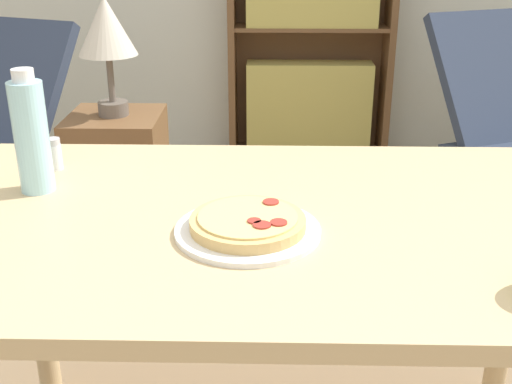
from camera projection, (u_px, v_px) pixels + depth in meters
name	position (u px, v px, depth m)	size (l,w,h in m)	color
dining_table	(272.00, 257.00, 1.25)	(1.36, 0.81, 0.73)	#D1B27F
pizza_on_plate	(248.00, 226.00, 1.14)	(0.26, 0.26, 0.04)	white
drink_bottle	(31.00, 135.00, 1.28)	(0.07, 0.07, 0.25)	#A3DBEA
salt_shaker	(54.00, 154.00, 1.43)	(0.03, 0.03, 0.07)	white
bookshelf	(310.00, 39.00, 3.48)	(0.89, 0.24, 1.44)	brown
side_table	(121.00, 189.00, 2.47)	(0.34, 0.34, 0.59)	brown
table_lamp	(107.00, 32.00, 2.24)	(0.21, 0.21, 0.42)	#665B51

